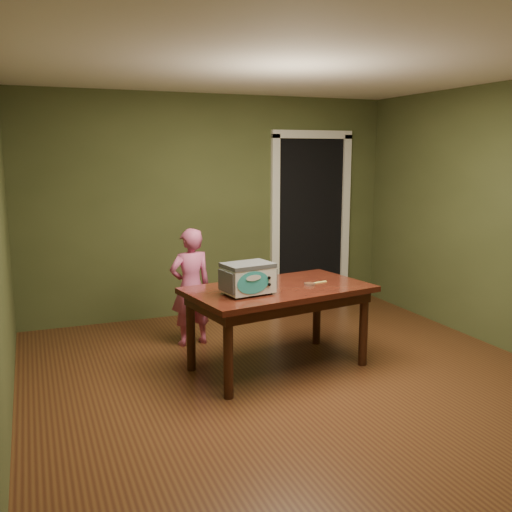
{
  "coord_description": "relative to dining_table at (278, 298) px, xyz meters",
  "views": [
    {
      "loc": [
        -2.04,
        -3.98,
        1.92
      ],
      "look_at": [
        -0.04,
        1.0,
        0.95
      ],
      "focal_mm": 40.0,
      "sensor_mm": 36.0,
      "label": 1
    }
  ],
  "objects": [
    {
      "name": "child",
      "position": [
        -0.55,
        0.92,
        -0.05
      ],
      "size": [
        0.46,
        0.33,
        1.19
      ],
      "primitive_type": "imported",
      "rotation": [
        0.0,
        0.0,
        3.25
      ],
      "color": "#C85284",
      "rests_on": "floor"
    },
    {
      "name": "baking_pan",
      "position": [
        0.29,
        -0.04,
        0.11
      ],
      "size": [
        0.1,
        0.1,
        0.02
      ],
      "color": "silver",
      "rests_on": "dining_table"
    },
    {
      "name": "room_shell",
      "position": [
        0.02,
        -0.51,
        1.06
      ],
      "size": [
        4.52,
        5.02,
        2.61
      ],
      "color": "#48502A",
      "rests_on": "ground"
    },
    {
      "name": "floor",
      "position": [
        0.02,
        -0.51,
        -0.65
      ],
      "size": [
        5.0,
        5.0,
        0.0
      ],
      "primitive_type": "plane",
      "color": "#583319",
      "rests_on": "ground"
    },
    {
      "name": "dining_table",
      "position": [
        0.0,
        0.0,
        0.0
      ],
      "size": [
        1.72,
        1.15,
        0.75
      ],
      "rotation": [
        0.0,
        0.0,
        0.16
      ],
      "color": "#35110C",
      "rests_on": "floor"
    },
    {
      "name": "spatula",
      "position": [
        0.41,
        0.01,
        0.1
      ],
      "size": [
        0.18,
        0.06,
        0.01
      ],
      "primitive_type": "cube",
      "rotation": [
        0.0,
        0.0,
        0.2
      ],
      "color": "#DAD45E",
      "rests_on": "dining_table"
    },
    {
      "name": "doorway",
      "position": [
        1.32,
        2.27,
        0.41
      ],
      "size": [
        1.1,
        0.66,
        2.25
      ],
      "color": "black",
      "rests_on": "ground"
    },
    {
      "name": "toy_oven",
      "position": [
        -0.34,
        -0.13,
        0.24
      ],
      "size": [
        0.47,
        0.35,
        0.26
      ],
      "rotation": [
        0.0,
        0.0,
        0.17
      ],
      "color": "#4C4F54",
      "rests_on": "dining_table"
    }
  ]
}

